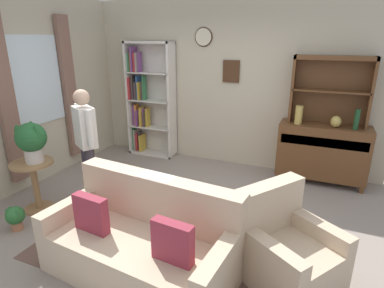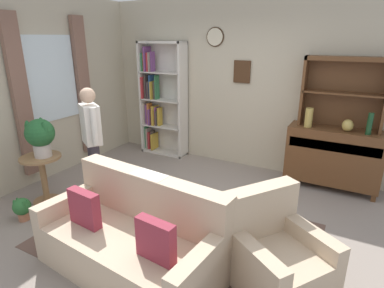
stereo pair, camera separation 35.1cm
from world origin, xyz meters
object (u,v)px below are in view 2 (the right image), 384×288
at_px(vase_round, 348,125).
at_px(couch_floral, 133,240).
at_px(sideboard_hutch, 345,83).
at_px(bottle_wine, 370,124).
at_px(plant_stand, 43,174).
at_px(potted_plant_small, 22,208).
at_px(person_reading, 92,137).
at_px(vase_tall, 309,117).
at_px(sideboard, 333,156).
at_px(armchair_floral, 276,257).
at_px(bookshelf, 160,100).
at_px(potted_plant_large, 40,135).

distance_m(vase_round, couch_floral, 3.26).
xyz_separation_m(sideboard_hutch, bottle_wine, (0.39, -0.20, -0.49)).
xyz_separation_m(couch_floral, plant_stand, (-1.89, 0.47, 0.10)).
relative_size(sideboard_hutch, potted_plant_small, 3.71).
bearing_deg(person_reading, vase_round, 32.02).
xyz_separation_m(vase_round, potted_plant_small, (-3.36, -2.73, -0.83)).
bearing_deg(person_reading, potted_plant_small, -114.12).
bearing_deg(plant_stand, person_reading, 38.70).
bearing_deg(potted_plant_small, sideboard_hutch, 41.99).
bearing_deg(vase_tall, couch_floral, -111.77).
xyz_separation_m(sideboard, plant_stand, (-3.37, -2.35, -0.09)).
height_order(vase_tall, armchair_floral, vase_tall).
bearing_deg(vase_round, vase_tall, -178.51).
relative_size(bookshelf, plant_stand, 3.12).
bearing_deg(sideboard, bookshelf, 178.45).
relative_size(sideboard_hutch, bottle_wine, 3.70).
height_order(bottle_wine, person_reading, person_reading).
xyz_separation_m(vase_tall, vase_round, (0.52, 0.01, -0.05)).
xyz_separation_m(vase_tall, potted_plant_large, (-2.94, -2.25, -0.09)).
distance_m(potted_plant_small, person_reading, 1.21).
height_order(vase_tall, potted_plant_large, vase_tall).
xyz_separation_m(plant_stand, potted_plant_small, (0.14, -0.45, -0.24)).
bearing_deg(sideboard_hutch, potted_plant_small, -138.01).
distance_m(sideboard, potted_plant_large, 4.09).
relative_size(vase_round, bottle_wine, 0.57).
bearing_deg(plant_stand, couch_floral, -13.90).
xyz_separation_m(sideboard, potted_plant_large, (-3.33, -2.33, 0.46)).
distance_m(sideboard, vase_round, 0.52).
bearing_deg(armchair_floral, couch_floral, -160.80).
bearing_deg(bookshelf, person_reading, -82.33).
bearing_deg(sideboard_hutch, vase_tall, -154.11).
bearing_deg(armchair_floral, vase_round, 81.47).
distance_m(sideboard_hutch, potted_plant_large, 4.17).
bearing_deg(bookshelf, plant_stand, -96.14).
bearing_deg(bookshelf, sideboard, -1.55).
relative_size(sideboard_hutch, potted_plant_large, 2.16).
relative_size(sideboard, vase_tall, 4.66).
height_order(bookshelf, armchair_floral, bookshelf).
height_order(vase_round, potted_plant_small, vase_round).
relative_size(vase_tall, couch_floral, 0.15).
bearing_deg(bookshelf, couch_floral, -60.73).
bearing_deg(vase_round, couch_floral, -120.39).
bearing_deg(person_reading, plant_stand, -141.30).
xyz_separation_m(sideboard, vase_tall, (-0.39, -0.08, 0.55)).
bearing_deg(armchair_floral, vase_tall, 94.32).
xyz_separation_m(potted_plant_large, person_reading, (0.49, 0.41, -0.06)).
height_order(sideboard, couch_floral, sideboard).
relative_size(sideboard, potted_plant_small, 4.39).
bearing_deg(sideboard, armchair_floral, -95.20).
bearing_deg(bottle_wine, vase_round, 175.05).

